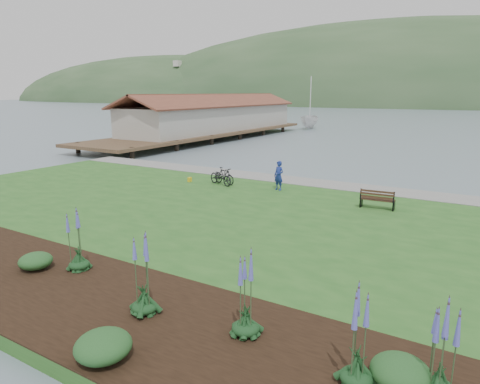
# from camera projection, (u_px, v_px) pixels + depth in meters

# --- Properties ---
(ground) EXTENTS (600.00, 600.00, 0.00)m
(ground) POSITION_uv_depth(u_px,v_px,m) (232.00, 214.00, 20.27)
(ground) COLOR slate
(ground) RESTS_ON ground
(lawn) EXTENTS (34.00, 20.00, 0.40)m
(lawn) POSITION_uv_depth(u_px,v_px,m) (207.00, 220.00, 18.56)
(lawn) COLOR #285D21
(lawn) RESTS_ON ground
(shoreline_path) EXTENTS (34.00, 2.20, 0.03)m
(shoreline_path) POSITION_uv_depth(u_px,v_px,m) (292.00, 180.00, 25.93)
(shoreline_path) COLOR gray
(shoreline_path) RESTS_ON lawn
(garden_bed) EXTENTS (24.00, 4.40, 0.04)m
(garden_bed) POSITION_uv_depth(u_px,v_px,m) (123.00, 310.00, 10.50)
(garden_bed) COLOR black
(garden_bed) RESTS_ON lawn
(pier_pavilion) EXTENTS (8.00, 36.00, 5.40)m
(pier_pavilion) POSITION_uv_depth(u_px,v_px,m) (214.00, 117.00, 52.67)
(pier_pavilion) COLOR #4C3826
(pier_pavilion) RESTS_ON ground
(park_bench) EXTENTS (1.54, 0.71, 0.93)m
(park_bench) POSITION_uv_depth(u_px,v_px,m) (377.00, 199.00, 19.53)
(park_bench) COLOR #301D12
(park_bench) RESTS_ON lawn
(person) EXTENTS (0.78, 0.62, 1.87)m
(person) POSITION_uv_depth(u_px,v_px,m) (279.00, 173.00, 23.20)
(person) COLOR navy
(person) RESTS_ON lawn
(bicycle_a) EXTENTS (1.25, 2.00, 0.99)m
(bicycle_a) POSITION_uv_depth(u_px,v_px,m) (221.00, 176.00, 24.58)
(bicycle_a) COLOR black
(bicycle_a) RESTS_ON lawn
(bicycle_b) EXTENTS (0.87, 1.68, 0.97)m
(bicycle_b) POSITION_uv_depth(u_px,v_px,m) (224.00, 176.00, 24.79)
(bicycle_b) COLOR black
(bicycle_b) RESTS_ON lawn
(sailboat) EXTENTS (10.82, 10.97, 25.42)m
(sailboat) POSITION_uv_depth(u_px,v_px,m) (309.00, 129.00, 66.63)
(sailboat) COLOR silver
(sailboat) RESTS_ON ground
(pannier) EXTENTS (0.17, 0.26, 0.27)m
(pannier) POSITION_uv_depth(u_px,v_px,m) (190.00, 180.00, 25.52)
(pannier) COLOR yellow
(pannier) RESTS_ON lawn
(echium_0) EXTENTS (0.62, 0.62, 2.28)m
(echium_0) POSITION_uv_depth(u_px,v_px,m) (143.00, 279.00, 10.11)
(echium_0) COLOR #13361A
(echium_0) RESTS_ON garden_bed
(echium_1) EXTENTS (0.62, 0.62, 2.25)m
(echium_1) POSITION_uv_depth(u_px,v_px,m) (246.00, 299.00, 9.20)
(echium_1) COLOR #13361A
(echium_1) RESTS_ON garden_bed
(echium_2) EXTENTS (0.62, 0.62, 1.99)m
(echium_2) POSITION_uv_depth(u_px,v_px,m) (358.00, 348.00, 7.61)
(echium_2) COLOR #13361A
(echium_2) RESTS_ON garden_bed
(echium_3) EXTENTS (0.62, 0.62, 2.05)m
(echium_3) POSITION_uv_depth(u_px,v_px,m) (442.00, 353.00, 7.26)
(echium_3) COLOR #13361A
(echium_3) RESTS_ON garden_bed
(echium_4) EXTENTS (0.62, 0.62, 2.29)m
(echium_4) POSITION_uv_depth(u_px,v_px,m) (77.00, 242.00, 12.63)
(echium_4) COLOR #13361A
(echium_4) RESTS_ON garden_bed
(shrub_0) EXTENTS (0.98, 0.98, 0.49)m
(shrub_0) POSITION_uv_depth(u_px,v_px,m) (36.00, 261.00, 12.84)
(shrub_0) COLOR #1E4C21
(shrub_0) RESTS_ON garden_bed
(shrub_1) EXTENTS (1.14, 1.14, 0.57)m
(shrub_1) POSITION_uv_depth(u_px,v_px,m) (103.00, 346.00, 8.47)
(shrub_1) COLOR #1E4C21
(shrub_1) RESTS_ON garden_bed
(shrub_2) EXTENTS (1.08, 1.08, 0.54)m
(shrub_2) POSITION_uv_depth(u_px,v_px,m) (400.00, 372.00, 7.70)
(shrub_2) COLOR #1E4C21
(shrub_2) RESTS_ON garden_bed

